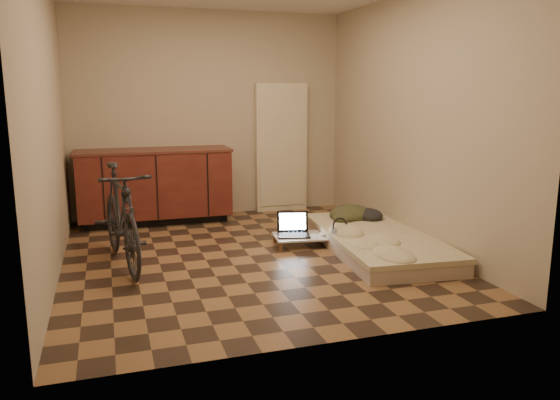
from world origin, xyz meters
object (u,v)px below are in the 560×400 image
object	(u,v)px
bicycle	(121,212)
futon	(377,241)
lap_desk	(304,236)
laptop	(293,230)

from	to	relation	value
bicycle	futon	distance (m)	2.55
futon	lap_desk	bearing A→B (deg)	154.29
futon	laptop	size ratio (longest dim) A/B	5.40
lap_desk	laptop	distance (m)	0.13
bicycle	laptop	distance (m)	1.80
laptop	futon	bearing A→B (deg)	-16.41
lap_desk	laptop	size ratio (longest dim) A/B	1.73
bicycle	laptop	xyz separation A→B (m)	(1.75, 0.21, -0.36)
futon	bicycle	bearing A→B (deg)	179.74
bicycle	futon	bearing A→B (deg)	-13.63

